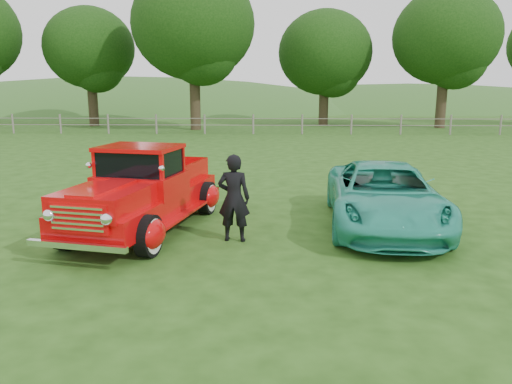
{
  "coord_description": "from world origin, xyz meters",
  "views": [
    {
      "loc": [
        1.11,
        -8.77,
        2.98
      ],
      "look_at": [
        0.81,
        1.2,
        0.83
      ],
      "focal_mm": 35.0,
      "sensor_mm": 36.0,
      "label": 1
    }
  ],
  "objects_px": {
    "tree_mid_west": "(89,48)",
    "teal_sedan": "(384,196)",
    "tree_near_east": "(325,53)",
    "red_pickup": "(143,193)",
    "man": "(234,198)",
    "tree_near_west": "(193,25)",
    "tree_mid_east": "(446,37)"
  },
  "relations": [
    {
      "from": "tree_near_east",
      "to": "red_pickup",
      "type": "distance_m",
      "value": 28.89
    },
    {
      "from": "tree_mid_east",
      "to": "man",
      "type": "bearing_deg",
      "value": -115.45
    },
    {
      "from": "tree_near_east",
      "to": "red_pickup",
      "type": "height_order",
      "value": "tree_near_east"
    },
    {
      "from": "tree_mid_west",
      "to": "tree_near_east",
      "type": "height_order",
      "value": "tree_mid_west"
    },
    {
      "from": "tree_near_west",
      "to": "man",
      "type": "height_order",
      "value": "tree_near_west"
    },
    {
      "from": "tree_mid_west",
      "to": "teal_sedan",
      "type": "bearing_deg",
      "value": -59.6
    },
    {
      "from": "tree_mid_west",
      "to": "red_pickup",
      "type": "bearing_deg",
      "value": -68.66
    },
    {
      "from": "man",
      "to": "tree_near_east",
      "type": "bearing_deg",
      "value": -94.65
    },
    {
      "from": "tree_near_west",
      "to": "teal_sedan",
      "type": "relative_size",
      "value": 2.15
    },
    {
      "from": "red_pickup",
      "to": "man",
      "type": "distance_m",
      "value": 2.05
    },
    {
      "from": "tree_near_east",
      "to": "teal_sedan",
      "type": "height_order",
      "value": "tree_near_east"
    },
    {
      "from": "man",
      "to": "teal_sedan",
      "type": "bearing_deg",
      "value": -156.8
    },
    {
      "from": "tree_mid_east",
      "to": "teal_sedan",
      "type": "relative_size",
      "value": 1.95
    },
    {
      "from": "tree_near_west",
      "to": "teal_sedan",
      "type": "bearing_deg",
      "value": -72.24
    },
    {
      "from": "tree_near_west",
      "to": "tree_mid_east",
      "type": "xyz_separation_m",
      "value": [
        17.0,
        2.0,
        -0.62
      ]
    },
    {
      "from": "tree_near_west",
      "to": "tree_mid_east",
      "type": "bearing_deg",
      "value": 6.71
    },
    {
      "from": "tree_near_west",
      "to": "red_pickup",
      "type": "bearing_deg",
      "value": -84.08
    },
    {
      "from": "tree_mid_west",
      "to": "tree_near_west",
      "type": "distance_m",
      "value": 8.63
    },
    {
      "from": "tree_near_west",
      "to": "tree_near_east",
      "type": "height_order",
      "value": "tree_near_west"
    },
    {
      "from": "tree_near_west",
      "to": "man",
      "type": "bearing_deg",
      "value": -79.81
    },
    {
      "from": "tree_near_east",
      "to": "tree_mid_east",
      "type": "relative_size",
      "value": 0.88
    },
    {
      "from": "tree_near_east",
      "to": "tree_mid_east",
      "type": "distance_m",
      "value": 8.3
    },
    {
      "from": "tree_mid_east",
      "to": "teal_sedan",
      "type": "xyz_separation_m",
      "value": [
        -9.5,
        -25.42,
        -5.5
      ]
    },
    {
      "from": "tree_near_east",
      "to": "teal_sedan",
      "type": "relative_size",
      "value": 1.72
    },
    {
      "from": "tree_mid_east",
      "to": "teal_sedan",
      "type": "distance_m",
      "value": 27.69
    },
    {
      "from": "tree_mid_east",
      "to": "tree_near_west",
      "type": "bearing_deg",
      "value": -173.29
    },
    {
      "from": "red_pickup",
      "to": "teal_sedan",
      "type": "relative_size",
      "value": 1.08
    },
    {
      "from": "tree_mid_west",
      "to": "man",
      "type": "distance_m",
      "value": 30.5
    },
    {
      "from": "red_pickup",
      "to": "teal_sedan",
      "type": "xyz_separation_m",
      "value": [
        5.04,
        0.37,
        -0.12
      ]
    },
    {
      "from": "tree_near_west",
      "to": "man",
      "type": "distance_m",
      "value": 25.56
    },
    {
      "from": "red_pickup",
      "to": "tree_near_east",
      "type": "bearing_deg",
      "value": 88.8
    },
    {
      "from": "tree_near_east",
      "to": "teal_sedan",
      "type": "distance_m",
      "value": 27.84
    }
  ]
}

